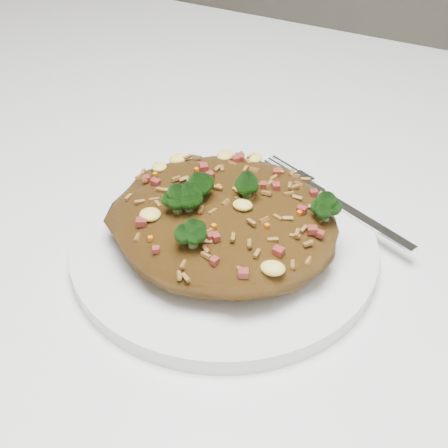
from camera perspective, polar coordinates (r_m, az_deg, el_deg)
The scene contains 4 objects.
dining_table at distance 0.60m, azimuth 1.96°, elevation -4.97°, with size 1.20×0.80×0.75m.
plate at distance 0.49m, azimuth 0.00°, elevation -1.99°, with size 0.24×0.24×0.01m, color white.
fried_rice at distance 0.47m, azimuth -0.01°, elevation 1.11°, with size 0.18×0.16×0.06m.
fork at distance 0.52m, azimuth 10.64°, elevation 1.70°, with size 0.16×0.08×0.00m.
Camera 1 is at (0.17, -0.39, 1.08)m, focal length 50.00 mm.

